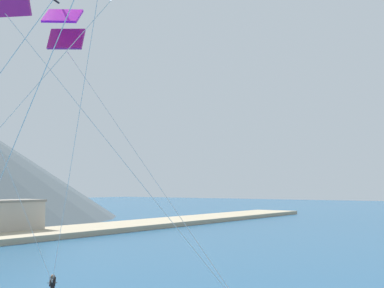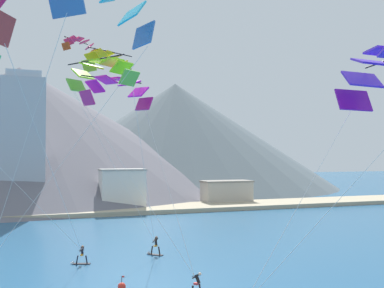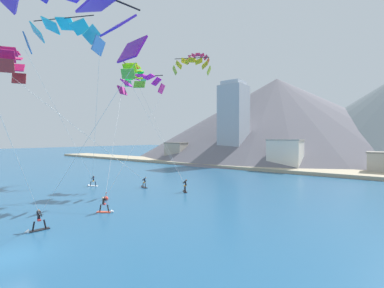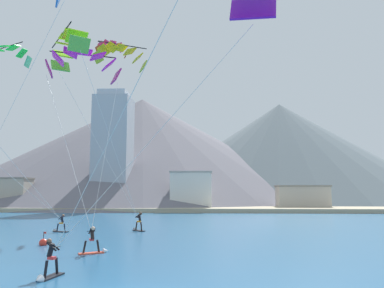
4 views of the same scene
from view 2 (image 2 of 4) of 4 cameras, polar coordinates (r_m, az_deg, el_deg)
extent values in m
cube|color=black|center=(41.22, -4.89, -14.50)|extent=(1.33, 1.33, 0.07)
cylinder|color=black|center=(40.94, -4.40, -14.00)|extent=(0.27, 0.27, 0.76)
cylinder|color=black|center=(41.33, -5.37, -13.88)|extent=(0.27, 0.27, 0.76)
cube|color=orange|center=(41.05, -4.89, -13.38)|extent=(0.40, 0.40, 0.12)
cylinder|color=black|center=(41.03, -4.84, -12.89)|extent=(0.42, 0.42, 0.64)
cylinder|color=black|center=(40.85, -4.76, -12.68)|extent=(0.45, 0.45, 0.42)
cylinder|color=black|center=(40.97, -5.06, -12.65)|extent=(0.45, 0.45, 0.42)
cylinder|color=black|center=(40.77, -5.04, -12.75)|extent=(0.39, 0.39, 0.03)
sphere|color=brown|center=(41.04, -4.76, -12.30)|extent=(0.23, 0.23, 0.23)
cone|color=white|center=(41.65, -5.95, -14.27)|extent=(0.47, 0.47, 0.36)
cube|color=black|center=(38.97, -14.48, -15.20)|extent=(1.50, 0.88, 0.07)
cylinder|color=black|center=(38.79, -13.89, -14.71)|extent=(0.25, 0.18, 0.68)
cylinder|color=black|center=(38.98, -15.06, -14.64)|extent=(0.25, 0.18, 0.68)
cube|color=orange|center=(38.80, -14.48, -14.13)|extent=(0.30, 0.34, 0.12)
cylinder|color=black|center=(38.82, -14.44, -13.66)|extent=(0.32, 0.43, 0.58)
cylinder|color=black|center=(38.66, -14.31, -13.46)|extent=(0.23, 0.49, 0.37)
cylinder|color=black|center=(38.72, -14.64, -13.44)|extent=(0.23, 0.49, 0.37)
cylinder|color=black|center=(38.52, -14.54, -13.54)|extent=(0.50, 0.20, 0.03)
sphere|color=#9E7051|center=(38.88, -14.38, -13.11)|extent=(0.21, 0.21, 0.21)
cone|color=white|center=(39.17, -15.76, -15.03)|extent=(0.40, 0.44, 0.36)
cylinder|color=black|center=(29.95, 1.06, -18.68)|extent=(0.26, 0.22, 0.71)
cube|color=red|center=(29.54, 0.56, -18.13)|extent=(0.35, 0.37, 0.12)
cylinder|color=black|center=(29.38, 0.75, -17.56)|extent=(0.42, 0.50, 0.60)
cylinder|color=black|center=(29.31, 0.44, -17.25)|extent=(0.33, 0.48, 0.39)
cylinder|color=black|center=(29.48, 0.74, -17.16)|extent=(0.33, 0.48, 0.39)
cylinder|color=black|center=(29.51, 0.30, -17.20)|extent=(0.46, 0.30, 0.03)
sphere|color=beige|center=(29.18, 1.04, -16.95)|extent=(0.22, 0.22, 0.22)
cube|color=purple|center=(29.56, 20.74, 5.49)|extent=(2.42, 1.20, 1.52)
cube|color=#5026D5|center=(28.93, 21.75, 8.01)|extent=(2.50, 1.63, 1.25)
cube|color=#5026D5|center=(27.98, 23.13, 9.96)|extent=(2.55, 1.93, 0.83)
cylinder|color=silver|center=(26.18, 14.50, -7.06)|extent=(8.88, 2.18, 10.85)
cylinder|color=silver|center=(22.45, 18.26, -7.92)|extent=(7.09, 5.82, 10.85)
cube|color=#67BD3D|center=(33.58, -8.34, 8.72)|extent=(1.79, 1.60, 1.12)
cube|color=#95EF14|center=(34.31, -9.35, 10.01)|extent=(1.95, 1.83, 0.87)
cube|color=#95EF14|center=(35.16, -10.62, 10.69)|extent=(2.05, 1.96, 0.53)
cube|color=#95EF14|center=(36.05, -11.97, 10.71)|extent=(2.07, 1.98, 0.13)
cube|color=#95EF14|center=(36.87, -13.25, 10.12)|extent=(2.05, 1.95, 0.53)
cube|color=#95EF14|center=(37.55, -14.35, 9.02)|extent=(1.96, 1.82, 0.87)
cube|color=#67BD3D|center=(38.02, -15.17, 7.53)|extent=(1.80, 1.59, 1.12)
cylinder|color=black|center=(35.56, -12.85, 10.88)|extent=(3.85, 5.25, 0.10)
cylinder|color=silver|center=(36.43, -6.37, -3.49)|extent=(3.49, 6.62, 13.36)
cylinder|color=silver|center=(38.74, -10.12, -3.37)|extent=(7.41, 1.12, 13.36)
cube|color=#9D2C30|center=(23.10, -24.03, 13.86)|extent=(1.23, 1.70, 1.48)
cylinder|color=silver|center=(29.89, -17.97, -4.02)|extent=(5.00, 15.46, 13.39)
cylinder|color=silver|center=(31.65, -23.39, -3.83)|extent=(10.90, 12.08, 13.39)
cube|color=#3068B3|center=(30.14, -6.47, 14.22)|extent=(1.34, 2.09, 1.78)
cube|color=#2CC3E2|center=(30.12, -8.02, 16.86)|extent=(1.84, 2.40, 1.68)
cube|color=#3068B3|center=(24.71, -16.43, 17.90)|extent=(2.06, 1.41, 1.78)
cylinder|color=silver|center=(31.00, -16.67, -2.03)|extent=(10.55, 5.55, 15.47)
cylinder|color=silver|center=(28.38, -22.04, -2.01)|extent=(4.99, 10.78, 15.47)
cube|color=#B71E7D|center=(34.36, -13.83, 6.01)|extent=(1.17, 1.88, 1.21)
cube|color=#D416CE|center=(34.77, -12.80, 7.49)|extent=(1.52, 2.02, 1.02)
cube|color=#D416CE|center=(35.35, -11.39, 8.38)|extent=(1.75, 2.09, 0.69)
cube|color=#D416CE|center=(35.99, -9.82, 8.55)|extent=(1.84, 2.11, 0.25)
cube|color=#D416CE|center=(36.61, -8.35, 8.01)|extent=(1.83, 2.07, 0.69)
cube|color=#D416CE|center=(37.12, -7.16, 6.88)|extent=(1.68, 1.96, 1.02)
cube|color=#B71E7D|center=(37.44, -6.42, 5.33)|extent=(1.38, 1.80, 1.21)
cylinder|color=black|center=(36.65, -10.53, 8.46)|extent=(5.31, 2.07, 0.10)
cylinder|color=silver|center=(31.03, -7.59, -5.25)|extent=(6.54, 7.11, 11.93)
cylinder|color=silver|center=(32.87, -3.42, -5.07)|extent=(1.15, 9.58, 11.93)
cube|color=#BA3B14|center=(50.96, -16.43, 12.40)|extent=(1.04, 1.03, 0.88)
cube|color=#DE3068|center=(51.45, -16.09, 13.01)|extent=(1.22, 1.18, 0.80)
cube|color=#DE3068|center=(52.00, -15.54, 13.34)|extent=(1.28, 1.29, 0.59)
cube|color=#DE3068|center=(52.50, -14.85, 13.36)|extent=(1.26, 1.33, 0.30)
cube|color=#DE3068|center=(52.90, -14.14, 13.07)|extent=(1.19, 1.33, 0.59)
cube|color=#DE3068|center=(53.12, -13.52, 12.52)|extent=(1.02, 1.28, 0.80)
cube|color=#BA3B14|center=(53.14, -13.07, 11.79)|extent=(0.78, 1.17, 0.88)
cylinder|color=black|center=(52.84, -15.16, 13.17)|extent=(2.85, 2.62, 0.10)
cube|color=#93B122|center=(48.57, -8.79, 9.13)|extent=(1.17, 1.61, 1.26)
cube|color=gold|center=(48.39, -9.47, 10.32)|extent=(1.49, 1.80, 1.12)
cube|color=gold|center=(47.90, -10.36, 11.21)|extent=(1.73, 1.88, 0.81)
cube|color=gold|center=(47.17, -11.36, 11.70)|extent=(1.84, 1.88, 0.38)
cube|color=gold|center=(46.29, -12.32, 11.68)|extent=(1.86, 1.79, 0.81)
cube|color=gold|center=(45.40, -13.10, 11.14)|extent=(1.75, 1.60, 1.12)
cube|color=#93B122|center=(44.62, -13.56, 10.13)|extent=(1.52, 1.34, 1.26)
cylinder|color=black|center=(46.77, -10.78, 11.96)|extent=(5.03, 2.71, 0.10)
sphere|color=red|center=(31.60, -9.35, -18.25)|extent=(0.56, 0.56, 0.56)
cylinder|color=black|center=(31.46, -9.35, -17.38)|extent=(0.04, 0.04, 0.44)
cube|color=red|center=(31.43, -9.18, -17.06)|extent=(0.18, 0.01, 0.12)
cube|color=tan|center=(72.71, -8.64, -8.66)|extent=(180.00, 10.00, 0.70)
cube|color=silver|center=(74.53, -9.32, -6.13)|extent=(7.38, 4.92, 6.80)
cube|color=#9D9992|center=(74.34, -9.31, -3.40)|extent=(7.67, 5.11, 0.30)
cube|color=#B7AD9E|center=(82.84, 4.63, -6.57)|extent=(9.25, 4.51, 4.30)
cube|color=gray|center=(82.68, 4.62, -4.98)|extent=(9.62, 4.69, 0.30)
cube|color=#A8ADB7|center=(77.82, -21.53, -0.13)|extent=(7.00, 7.00, 22.31)
cube|color=silver|center=(79.00, -21.43, 8.42)|extent=(5.60, 5.60, 1.20)
cone|color=slate|center=(134.27, -2.27, 1.25)|extent=(97.86, 97.86, 32.21)
cone|color=slate|center=(124.08, -22.10, 1.88)|extent=(117.93, 117.93, 33.35)
camera|label=1|loc=(19.01, -49.75, -9.05)|focal=50.00mm
camera|label=3|loc=(33.77, 50.29, -4.32)|focal=24.00mm
camera|label=4|loc=(18.18, 56.44, -18.35)|focal=35.00mm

